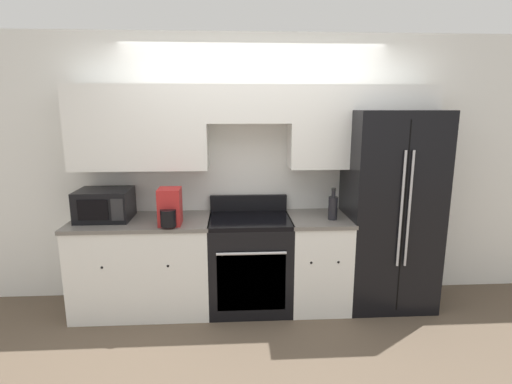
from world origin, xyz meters
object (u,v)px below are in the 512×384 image
oven_range (250,262)px  bottle (333,207)px  microwave (105,205)px  refrigerator (388,209)px

oven_range → bottle: (0.77, -0.09, 0.56)m
oven_range → microwave: size_ratio=2.20×
oven_range → refrigerator: bearing=2.0°
oven_range → refrigerator: size_ratio=0.56×
refrigerator → bottle: 0.60m
oven_range → microwave: bearing=178.5°
microwave → refrigerator: bearing=0.3°
microwave → bottle: size_ratio=1.61×
refrigerator → bottle: (-0.58, -0.13, 0.06)m
refrigerator → bottle: size_ratio=6.36×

